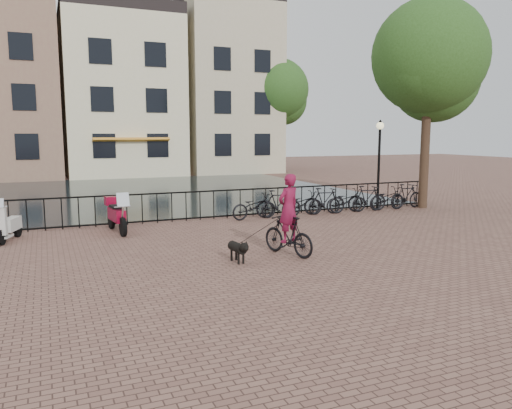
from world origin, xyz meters
name	(u,v)px	position (x,y,z in m)	size (l,w,h in m)	color
ground	(313,282)	(0.00, 0.00, 0.00)	(100.00, 100.00, 0.00)	brown
canal_water	(149,192)	(0.00, 17.30, 0.00)	(20.00, 20.00, 0.00)	black
railing	(200,206)	(0.00, 8.00, 0.50)	(20.00, 0.05, 1.02)	black
canal_house_mid	(120,94)	(0.50, 30.00, 5.90)	(8.00, 9.50, 11.80)	beige
canal_house_right	(222,88)	(8.50, 30.00, 6.65)	(7.00, 9.00, 13.30)	#BCB08C
tree_near_right	(429,57)	(9.20, 7.30, 5.97)	(4.48, 4.48, 8.24)	black
tree_far_right	(278,90)	(12.00, 27.00, 6.35)	(4.76, 4.76, 8.76)	black
lamp_post	(379,149)	(7.20, 7.60, 2.38)	(0.30, 0.30, 3.45)	black
cyclist	(288,219)	(0.54, 2.24, 0.90)	(1.01, 1.80, 2.37)	black
dog	(237,251)	(-0.87, 2.07, 0.28)	(0.35, 0.85, 0.56)	black
motorcycle	(116,211)	(-2.98, 6.84, 0.67)	(0.65, 1.90, 1.33)	maroon
scooter	(9,218)	(-5.92, 6.77, 0.66)	(0.83, 1.47, 1.31)	silver
parked_bike_0	(254,207)	(1.80, 7.40, 0.45)	(0.60, 1.72, 0.90)	black
parked_bike_1	(279,204)	(2.75, 7.40, 0.50)	(0.47, 1.66, 1.00)	black
parked_bike_2	(302,204)	(3.70, 7.40, 0.45)	(0.60, 1.72, 0.90)	black
parked_bike_3	(325,201)	(4.65, 7.40, 0.50)	(0.47, 1.66, 1.00)	black
parked_bike_4	(346,201)	(5.60, 7.40, 0.45)	(0.60, 1.72, 0.90)	black
parked_bike_5	(367,198)	(6.55, 7.40, 0.50)	(0.47, 1.66, 1.00)	black
parked_bike_6	(387,198)	(7.50, 7.40, 0.45)	(0.60, 1.72, 0.90)	black
parked_bike_7	(406,196)	(8.45, 7.40, 0.50)	(0.47, 1.66, 1.00)	black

